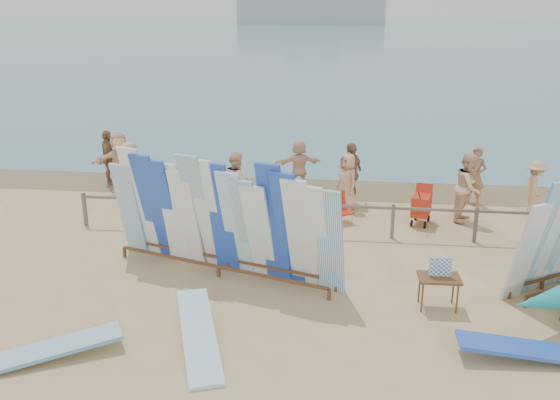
# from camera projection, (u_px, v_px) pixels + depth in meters

# --- Properties ---
(ground) EXTENTS (160.00, 160.00, 0.00)m
(ground) POSITION_uv_depth(u_px,v_px,m) (302.00, 288.00, 12.22)
(ground) COLOR tan
(ground) RESTS_ON ground
(ocean) EXTENTS (320.00, 240.00, 0.02)m
(ocean) POSITION_uv_depth(u_px,v_px,m) (349.00, 32.00, 133.02)
(ocean) COLOR slate
(ocean) RESTS_ON ground
(wet_sand_strip) EXTENTS (40.00, 2.60, 0.01)m
(wet_sand_strip) POSITION_uv_depth(u_px,v_px,m) (321.00, 187.00, 19.02)
(wet_sand_strip) COLOR brown
(wet_sand_strip) RESTS_ON ground
(distant_ship) EXTENTS (45.00, 8.00, 14.00)m
(distant_ship) POSITION_uv_depth(u_px,v_px,m) (311.00, 7.00, 181.78)
(distant_ship) COLOR #999EA3
(distant_ship) RESTS_ON ocean
(fence) EXTENTS (12.08, 0.08, 0.90)m
(fence) POSITION_uv_depth(u_px,v_px,m) (312.00, 212.00, 14.86)
(fence) COLOR #695A4F
(fence) RESTS_ON ground
(main_surfboard_rack) EXTENTS (5.31, 2.19, 2.68)m
(main_surfboard_rack) POSITION_uv_depth(u_px,v_px,m) (222.00, 221.00, 12.54)
(main_surfboard_rack) COLOR brown
(main_surfboard_rack) RESTS_ON ground
(side_surfboard_rack) EXTENTS (2.14, 1.65, 2.52)m
(side_surfboard_rack) POSITION_uv_depth(u_px,v_px,m) (557.00, 242.00, 11.64)
(side_surfboard_rack) COLOR brown
(side_surfboard_rack) RESTS_ON ground
(vendor_table) EXTENTS (0.80, 0.58, 1.04)m
(vendor_table) POSITION_uv_depth(u_px,v_px,m) (438.00, 291.00, 11.32)
(vendor_table) COLOR brown
(vendor_table) RESTS_ON ground
(flat_board_e) EXTENTS (2.61, 1.84, 0.29)m
(flat_board_e) POSITION_uv_depth(u_px,v_px,m) (39.00, 360.00, 9.72)
(flat_board_e) COLOR white
(flat_board_e) RESTS_ON ground
(flat_board_d) EXTENTS (2.70, 0.61, 0.33)m
(flat_board_d) POSITION_uv_depth(u_px,v_px,m) (540.00, 360.00, 9.74)
(flat_board_d) COLOR blue
(flat_board_d) RESTS_ON ground
(flat_board_a) EXTENTS (1.43, 2.72, 0.36)m
(flat_board_a) POSITION_uv_depth(u_px,v_px,m) (199.00, 343.00, 10.23)
(flat_board_a) COLOR #91CBE9
(flat_board_a) RESTS_ON ground
(beach_chair_left) EXTENTS (0.66, 0.68, 0.88)m
(beach_chair_left) POSITION_uv_depth(u_px,v_px,m) (290.00, 214.00, 15.77)
(beach_chair_left) COLOR red
(beach_chair_left) RESTS_ON ground
(beach_chair_right) EXTENTS (0.73, 0.73, 0.81)m
(beach_chair_right) POSITION_uv_depth(u_px,v_px,m) (341.00, 214.00, 15.85)
(beach_chair_right) COLOR red
(beach_chair_right) RESTS_ON ground
(stroller) EXTENTS (0.71, 0.87, 1.04)m
(stroller) POSITION_uv_depth(u_px,v_px,m) (421.00, 209.00, 15.70)
(stroller) COLOR red
(stroller) RESTS_ON ground
(beachgoer_11) EXTENTS (1.81, 1.10, 1.86)m
(beachgoer_11) POSITION_uv_depth(u_px,v_px,m) (121.00, 162.00, 18.36)
(beachgoer_11) COLOR beige
(beachgoer_11) RESTS_ON ground
(beachgoer_8) EXTENTS (0.78, 1.01, 1.88)m
(beachgoer_8) POSITION_uv_depth(u_px,v_px,m) (468.00, 187.00, 15.78)
(beachgoer_8) COLOR beige
(beachgoer_8) RESTS_ON ground
(beachgoer_9) EXTENTS (0.44, 1.01, 1.54)m
(beachgoer_9) POSITION_uv_depth(u_px,v_px,m) (535.00, 188.00, 16.33)
(beachgoer_9) COLOR tan
(beachgoer_9) RESTS_ON ground
(beachgoer_7) EXTENTS (0.71, 0.65, 1.72)m
(beachgoer_7) POSITION_uv_depth(u_px,v_px,m) (475.00, 176.00, 17.14)
(beachgoer_7) COLOR #8C6042
(beachgoer_7) RESTS_ON ground
(beachgoer_2) EXTENTS (0.79, 0.94, 1.76)m
(beachgoer_2) POSITION_uv_depth(u_px,v_px,m) (237.00, 183.00, 16.40)
(beachgoer_2) COLOR beige
(beachgoer_2) RESTS_ON ground
(beachgoer_0) EXTENTS (1.00, 0.91, 1.88)m
(beachgoer_0) POSITION_uv_depth(u_px,v_px,m) (131.00, 174.00, 17.07)
(beachgoer_0) COLOR tan
(beachgoer_0) RESTS_ON ground
(beachgoer_6) EXTENTS (0.76, 0.87, 1.62)m
(beachgoer_6) POSITION_uv_depth(u_px,v_px,m) (347.00, 181.00, 16.78)
(beachgoer_6) COLOR tan
(beachgoer_6) RESTS_ON ground
(beachgoer_extra_1) EXTENTS (0.76, 1.13, 1.77)m
(beachgoer_extra_1) POSITION_uv_depth(u_px,v_px,m) (108.00, 158.00, 19.11)
(beachgoer_extra_1) COLOR #8C6042
(beachgoer_extra_1) RESTS_ON ground
(beachgoer_4) EXTENTS (0.91, 1.17, 1.84)m
(beachgoer_4) POSITION_uv_depth(u_px,v_px,m) (351.00, 173.00, 17.17)
(beachgoer_4) COLOR #8C6042
(beachgoer_4) RESTS_ON ground
(beachgoer_5) EXTENTS (1.54, 0.88, 1.58)m
(beachgoer_5) POSITION_uv_depth(u_px,v_px,m) (299.00, 164.00, 18.65)
(beachgoer_5) COLOR beige
(beachgoer_5) RESTS_ON ground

